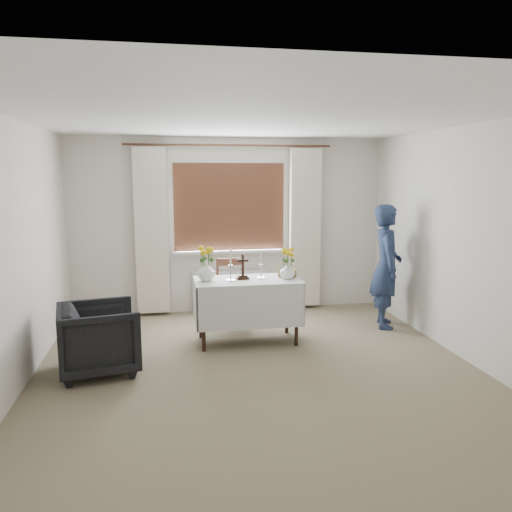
{
  "coord_description": "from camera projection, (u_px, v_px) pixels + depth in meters",
  "views": [
    {
      "loc": [
        -0.87,
        -4.62,
        1.99
      ],
      "look_at": [
        0.1,
        0.85,
        1.07
      ],
      "focal_mm": 35.0,
      "sensor_mm": 36.0,
      "label": 1
    }
  ],
  "objects": [
    {
      "name": "ground",
      "position": [
        261.0,
        376.0,
        4.96
      ],
      "size": [
        5.0,
        5.0,
        0.0
      ],
      "primitive_type": "plane",
      "color": "#7E7057",
      "rests_on": "ground"
    },
    {
      "name": "altar_table",
      "position": [
        247.0,
        311.0,
        5.92
      ],
      "size": [
        1.24,
        0.64,
        0.76
      ],
      "primitive_type": "cube",
      "color": "white",
      "rests_on": "ground"
    },
    {
      "name": "wooden_chair",
      "position": [
        233.0,
        292.0,
        6.61
      ],
      "size": [
        0.45,
        0.45,
        0.88
      ],
      "primitive_type": null,
      "rotation": [
        0.0,
        0.0,
        0.12
      ],
      "color": "brown",
      "rests_on": "ground"
    },
    {
      "name": "armchair",
      "position": [
        99.0,
        338.0,
        5.02
      ],
      "size": [
        0.9,
        0.89,
        0.7
      ],
      "primitive_type": "imported",
      "rotation": [
        0.0,
        0.0,
        1.76
      ],
      "color": "black",
      "rests_on": "ground"
    },
    {
      "name": "person",
      "position": [
        386.0,
        266.0,
        6.47
      ],
      "size": [
        0.53,
        0.67,
        1.61
      ],
      "primitive_type": "imported",
      "rotation": [
        0.0,
        0.0,
        1.3
      ],
      "color": "navy",
      "rests_on": "ground"
    },
    {
      "name": "radiator",
      "position": [
        231.0,
        291.0,
        7.27
      ],
      "size": [
        1.1,
        0.1,
        0.6
      ],
      "primitive_type": "cube",
      "color": "silver",
      "rests_on": "ground"
    },
    {
      "name": "wooden_cross",
      "position": [
        243.0,
        267.0,
        5.85
      ],
      "size": [
        0.14,
        0.11,
        0.3
      ],
      "primitive_type": null,
      "rotation": [
        0.0,
        0.0,
        0.05
      ],
      "color": "black",
      "rests_on": "altar_table"
    },
    {
      "name": "candlestick_left",
      "position": [
        231.0,
        264.0,
        5.76
      ],
      "size": [
        0.13,
        0.13,
        0.38
      ],
      "primitive_type": null,
      "rotation": [
        0.0,
        0.0,
        0.19
      ],
      "color": "silver",
      "rests_on": "altar_table"
    },
    {
      "name": "candlestick_right",
      "position": [
        261.0,
        264.0,
        5.9
      ],
      "size": [
        0.1,
        0.1,
        0.34
      ],
      "primitive_type": null,
      "rotation": [
        0.0,
        0.0,
        0.05
      ],
      "color": "silver",
      "rests_on": "altar_table"
    },
    {
      "name": "flower_vase_left",
      "position": [
        206.0,
        272.0,
        5.77
      ],
      "size": [
        0.27,
        0.27,
        0.22
      ],
      "primitive_type": "imported",
      "rotation": [
        0.0,
        0.0,
        -0.4
      ],
      "color": "white",
      "rests_on": "altar_table"
    },
    {
      "name": "flower_vase_right",
      "position": [
        287.0,
        271.0,
        5.89
      ],
      "size": [
        0.19,
        0.19,
        0.19
      ],
      "primitive_type": "imported",
      "rotation": [
        0.0,
        0.0,
        0.03
      ],
      "color": "white",
      "rests_on": "altar_table"
    },
    {
      "name": "wicker_basket",
      "position": [
        287.0,
        273.0,
        6.02
      ],
      "size": [
        0.3,
        0.3,
        0.09
      ],
      "primitive_type": "cylinder",
      "rotation": [
        0.0,
        0.0,
        0.42
      ],
      "color": "brown",
      "rests_on": "altar_table"
    }
  ]
}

